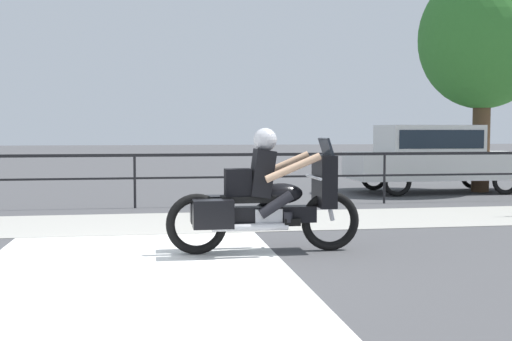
% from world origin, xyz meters
% --- Properties ---
extents(ground_plane, '(120.00, 120.00, 0.00)m').
position_xyz_m(ground_plane, '(0.00, 0.00, 0.00)').
color(ground_plane, '#424244').
extents(sidewalk_band, '(44.00, 2.40, 0.01)m').
position_xyz_m(sidewalk_band, '(0.00, 3.40, 0.01)').
color(sidewalk_band, '#99968E').
rests_on(sidewalk_band, ground).
extents(crosswalk_band, '(3.41, 6.00, 0.01)m').
position_xyz_m(crosswalk_band, '(0.14, -0.20, 0.00)').
color(crosswalk_band, silver).
rests_on(crosswalk_band, ground).
extents(fence_railing, '(36.00, 0.05, 1.06)m').
position_xyz_m(fence_railing, '(-0.00, 5.54, 0.84)').
color(fence_railing, black).
rests_on(fence_railing, ground).
extents(motorcycle, '(2.43, 0.76, 1.55)m').
position_xyz_m(motorcycle, '(1.72, 0.64, 0.67)').
color(motorcycle, black).
rests_on(motorcycle, ground).
extents(parked_car, '(4.34, 1.72, 1.65)m').
position_xyz_m(parked_car, '(7.12, 7.59, 0.93)').
color(parked_car, silver).
rests_on(parked_car, ground).
extents(tree_behind_sign, '(3.12, 3.12, 5.48)m').
position_xyz_m(tree_behind_sign, '(8.34, 7.58, 3.73)').
color(tree_behind_sign, brown).
rests_on(tree_behind_sign, ground).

